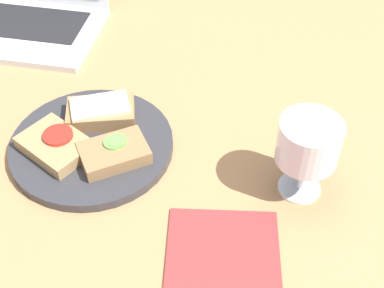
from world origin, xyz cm
name	(u,v)px	position (x,y,z in cm)	size (l,w,h in cm)	color
wooden_table	(168,132)	(0.00, 0.00, 1.50)	(140.00, 140.00, 3.00)	#B27F51
plate	(92,145)	(-10.02, -7.23, 3.76)	(24.61, 24.61, 1.53)	#333338
sandwich_with_cucumber	(114,153)	(-5.56, -9.79, 5.66)	(11.57, 10.76, 2.56)	#937047
sandwich_with_cheese	(101,112)	(-10.00, -2.06, 5.97)	(11.70, 8.91, 3.01)	#937047
sandwich_with_tomato	(56,144)	(-14.50, -9.74, 5.58)	(12.57, 11.48, 2.46)	#A88456
wine_glass	(308,145)	(21.25, -9.21, 11.79)	(8.37, 8.37, 12.39)	white
napkin	(223,252)	(12.28, -21.82, 3.20)	(14.40, 13.06, 0.40)	#B23333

